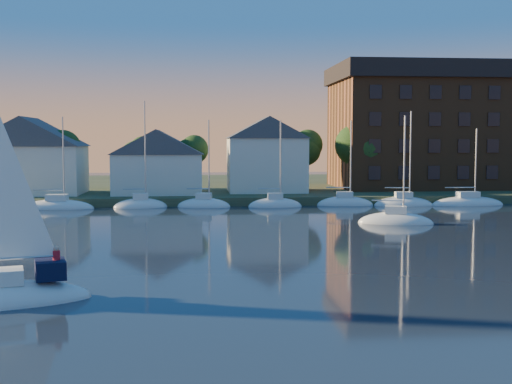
{
  "coord_description": "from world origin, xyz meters",
  "views": [
    {
      "loc": [
        -1.12,
        -24.87,
        7.8
      ],
      "look_at": [
        3.22,
        22.0,
        3.96
      ],
      "focal_mm": 45.0,
      "sensor_mm": 36.0,
      "label": 1
    }
  ],
  "objects": [
    {
      "name": "moored_fleet",
      "position": [
        -4.0,
        49.0,
        0.1
      ],
      "size": [
        79.5,
        2.4,
        12.05
      ],
      "color": "silver",
      "rests_on": "ground"
    },
    {
      "name": "clubhouse_east",
      "position": [
        8.0,
        59.0,
        6.0
      ],
      "size": [
        10.5,
        8.4,
        9.8
      ],
      "color": "silver",
      "rests_on": "shoreline_land"
    },
    {
      "name": "drifting_sailboat_right",
      "position": [
        17.32,
        32.99,
        0.1
      ],
      "size": [
        7.32,
        4.25,
        11.12
      ],
      "rotation": [
        0.0,
        0.0,
        -0.29
      ],
      "color": "silver",
      "rests_on": "ground"
    },
    {
      "name": "clubhouse_centre",
      "position": [
        -6.0,
        57.0,
        5.13
      ],
      "size": [
        11.55,
        8.4,
        8.08
      ],
      "color": "silver",
      "rests_on": "shoreline_land"
    },
    {
      "name": "condo_block",
      "position": [
        34.0,
        64.95,
        9.79
      ],
      "size": [
        31.0,
        17.0,
        17.4
      ],
      "color": "brown",
      "rests_on": "shoreline_land"
    },
    {
      "name": "shoreline_land",
      "position": [
        0.0,
        75.0,
        0.0
      ],
      "size": [
        160.0,
        50.0,
        2.0
      ],
      "primitive_type": "cube",
      "color": "#313E24",
      "rests_on": "ground"
    },
    {
      "name": "clubhouse_west",
      "position": [
        -22.0,
        58.0,
        5.93
      ],
      "size": [
        13.65,
        9.45,
        9.64
      ],
      "color": "silver",
      "rests_on": "shoreline_land"
    },
    {
      "name": "ground",
      "position": [
        0.0,
        0.0,
        0.0
      ],
      "size": [
        260.0,
        260.0,
        0.0
      ],
      "primitive_type": "plane",
      "color": "black",
      "rests_on": "ground"
    },
    {
      "name": "wooden_dock",
      "position": [
        0.0,
        52.0,
        0.0
      ],
      "size": [
        120.0,
        3.0,
        1.0
      ],
      "primitive_type": "cube",
      "color": "brown",
      "rests_on": "ground"
    },
    {
      "name": "tree_line",
      "position": [
        2.0,
        63.0,
        7.18
      ],
      "size": [
        93.4,
        5.4,
        8.9
      ],
      "color": "#342217",
      "rests_on": "shoreline_land"
    }
  ]
}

